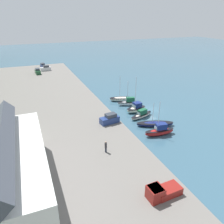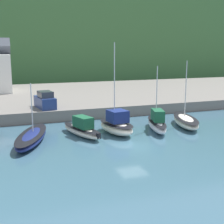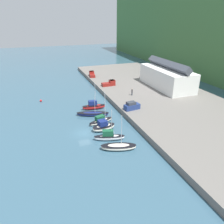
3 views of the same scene
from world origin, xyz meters
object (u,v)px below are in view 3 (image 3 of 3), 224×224
Objects in this scene: moored_boat_3 at (104,126)px; moored_boat_0 at (94,106)px; parked_car_1 at (132,106)px; person_on_quay at (132,92)px; moored_boat_4 at (109,137)px; moored_boat_5 at (119,147)px; pickup_truck_0 at (92,74)px; mooring_buoy_0 at (41,101)px; pickup_truck_1 at (110,83)px; moored_boat_2 at (101,121)px; moored_boat_1 at (93,114)px.

moored_boat_0 is at bearing 166.35° from moored_boat_3.
parked_car_1 is (-5.92, 9.76, 1.38)m from moored_boat_3.
moored_boat_4 is at bearing -35.58° from person_on_quay.
pickup_truck_0 is at bearing -172.00° from moored_boat_5.
mooring_buoy_0 is (-17.91, -22.21, -1.99)m from parked_car_1.
moored_boat_3 reaches higher than moored_boat_0.
pickup_truck_1 is (-36.83, 11.10, 1.61)m from moored_boat_5.
mooring_buoy_0 is at bearing -164.22° from moored_boat_2.
moored_boat_3 is (8.65, 0.20, 0.42)m from moored_boat_1.
person_on_quay is (12.19, 3.10, 0.28)m from pickup_truck_1.
pickup_truck_1 is at bearing 168.43° from moored_boat_1.
moored_boat_4 is at bearing 18.81° from moored_boat_1.
moored_boat_1 is 10.48m from parked_car_1.
moored_boat_2 is at bearing -94.73° from pickup_truck_0.
person_on_quay is at bearing 167.57° from moored_boat_5.
moored_boat_4 reaches higher than pickup_truck_0.
moored_boat_0 is 1.10× the size of moored_boat_4.
moored_boat_3 is 1.26× the size of moored_boat_5.
pickup_truck_0 is at bearing -168.41° from person_on_quay.
moored_boat_1 is 1.82× the size of pickup_truck_1.
person_on_quay reaches higher than moored_boat_2.
moored_boat_0 is 1.55× the size of pickup_truck_0.
moored_boat_5 is 38.50m from pickup_truck_1.
moored_boat_3 is at bearing 27.59° from mooring_buoy_0.
moored_boat_3 is 8.60m from moored_boat_5.
pickup_truck_1 is at bearing 152.13° from moored_boat_0.
moored_boat_3 is 21.71m from person_on_quay.
parked_car_1 is (-2.34, 9.30, 1.60)m from moored_boat_2.
moored_boat_4 is 34.88m from pickup_truck_1.
parked_car_1 reaches higher than moored_boat_2.
moored_boat_0 is 1.73× the size of parked_car_1.
person_on_quay reaches higher than pickup_truck_0.
moored_boat_3 is at bearing -42.12° from person_on_quay.
moored_boat_2 is at bearing -168.82° from moored_boat_4.
moored_boat_5 reaches higher than parked_car_1.
moored_boat_0 is 9.01m from moored_boat_2.
mooring_buoy_0 is (-7.77, -26.97, -2.17)m from person_on_quay.
moored_boat_3 is 26.89m from mooring_buoy_0.
moored_boat_0 reaches higher than moored_boat_1.
moored_boat_0 is 0.87× the size of moored_boat_1.
moored_boat_2 reaches higher than mooring_buoy_0.
parked_car_1 reaches higher than mooring_buoy_0.
moored_boat_1 is 4.10× the size of person_on_quay.
pickup_truck_0 is (-30.48, 7.82, 1.25)m from moored_boat_0.
moored_boat_5 is 28.51m from person_on_quay.
moored_boat_3 is at bearing -160.39° from moored_boat_5.
moored_boat_4 is 0.93× the size of moored_boat_5.
moored_boat_4 is 1.44× the size of pickup_truck_1.
moored_boat_3 is at bearing -24.11° from moored_boat_2.
pickup_truck_1 is (-19.60, 11.61, 1.71)m from moored_boat_1.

